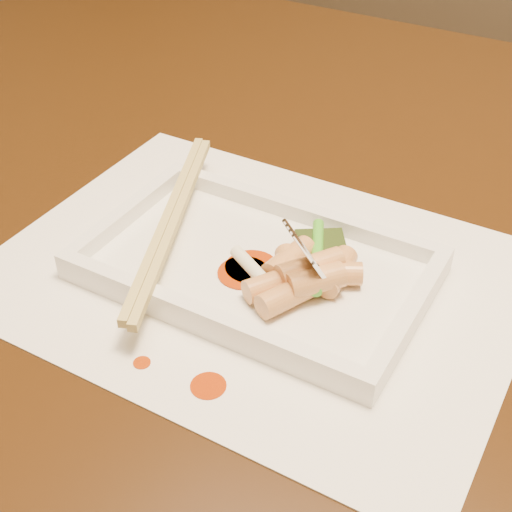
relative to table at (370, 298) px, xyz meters
The scene contains 25 objects.
table is the anchor object (origin of this frame).
placemat 0.17m from the table, 111.27° to the right, with size 0.40×0.30×0.00m, color white.
sauce_splatter_a 0.27m from the table, 94.92° to the right, with size 0.02×0.02×0.00m, color #A53004.
sauce_splatter_b 0.28m from the table, 105.81° to the right, with size 0.01×0.01×0.00m, color #A53004.
plate_base 0.18m from the table, 111.27° to the right, with size 0.26×0.16×0.01m, color white.
plate_rim_far 0.14m from the table, 131.63° to the right, with size 0.26×0.01×0.01m, color white.
plate_rim_near 0.24m from the table, 103.99° to the right, with size 0.26×0.01×0.01m, color white.
plate_rim_left 0.25m from the table, 143.08° to the right, with size 0.01×0.14×0.01m, color white.
plate_rim_right 0.19m from the table, 61.07° to the right, with size 0.01×0.14×0.01m, color white.
veg_piece 0.15m from the table, 100.05° to the right, with size 0.04×0.03×0.01m, color black.
scallion_white 0.20m from the table, 108.68° to the right, with size 0.01×0.01×0.04m, color #EAEACC.
scallion_green 0.17m from the table, 94.73° to the right, with size 0.01×0.01×0.09m, color #349C19.
chopstick_a 0.23m from the table, 135.34° to the right, with size 0.01×0.25×0.01m, color tan.
chopstick_b 0.22m from the table, 133.57° to the right, with size 0.01×0.25×0.01m, color tan.
fork 0.22m from the table, 80.63° to the right, with size 0.09×0.10×0.14m, color silver, non-canonical shape.
sauce_blob_0 0.19m from the table, 110.93° to the right, with size 0.04×0.04×0.00m, color #A53004.
sauce_blob_1 0.18m from the table, 111.56° to the right, with size 0.04×0.04×0.00m, color #A53004.
rice_cake_0 0.17m from the table, 85.58° to the right, with size 0.02×0.02×0.04m, color tan.
rice_cake_1 0.18m from the table, 99.43° to the right, with size 0.02×0.02×0.04m, color tan.
rice_cake_2 0.18m from the table, 92.50° to the right, with size 0.02×0.02×0.05m, color tan.
rice_cake_3 0.17m from the table, 85.04° to the right, with size 0.02×0.02×0.04m, color tan.
rice_cake_4 0.20m from the table, 93.29° to the right, with size 0.02×0.02×0.04m, color tan.
rice_cake_5 0.19m from the table, 88.30° to the right, with size 0.02×0.02×0.04m, color tan.
rice_cake_6 0.18m from the table, 102.10° to the right, with size 0.02×0.02×0.05m, color tan.
rice_cake_7 0.20m from the table, 98.97° to the right, with size 0.02×0.02×0.04m, color tan.
Camera 1 is at (0.16, -0.50, 1.10)m, focal length 50.00 mm.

